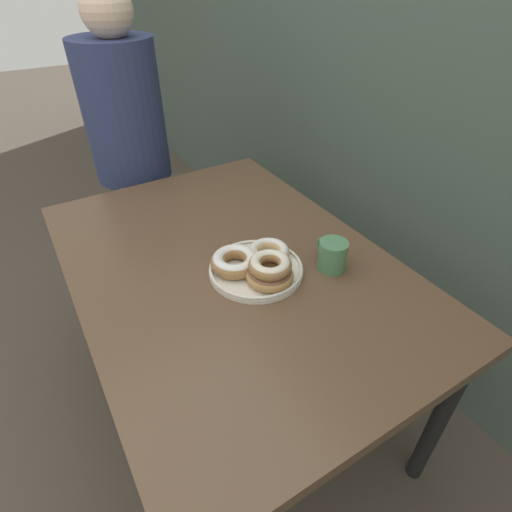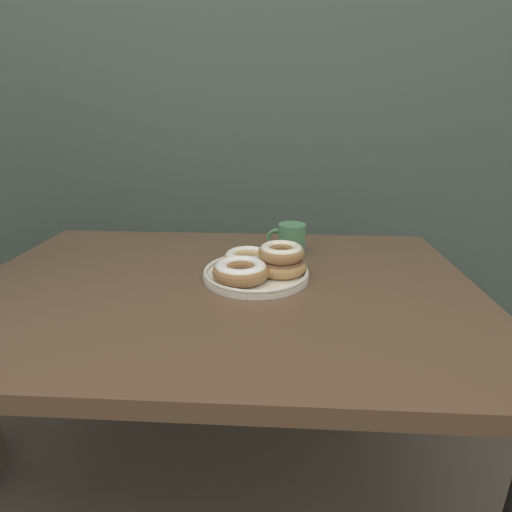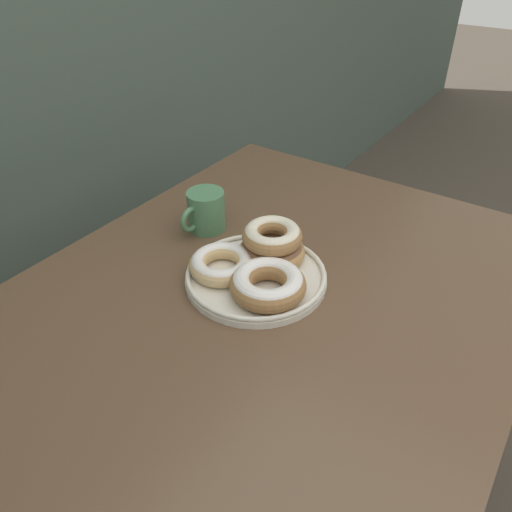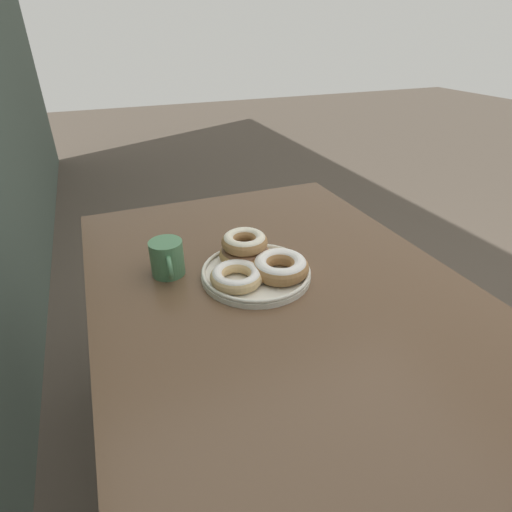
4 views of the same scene
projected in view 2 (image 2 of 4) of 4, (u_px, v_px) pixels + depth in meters
wall_back at (245, 63)px, 1.54m from camera, size 8.00×0.05×2.60m
dining_table at (222, 305)px, 1.04m from camera, size 1.29×0.90×0.71m
donut_plate at (259, 265)px, 1.04m from camera, size 0.28×0.29×0.09m
coffee_mug at (291, 238)px, 1.23m from camera, size 0.12×0.08×0.09m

